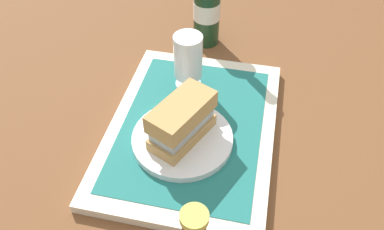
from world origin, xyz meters
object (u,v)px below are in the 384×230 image
at_px(plate, 182,139).
at_px(beer_glass, 188,60).
at_px(sandwich, 183,119).
at_px(beer_bottle, 207,5).

relative_size(plate, beer_glass, 1.52).
xyz_separation_m(sandwich, beer_bottle, (0.36, 0.02, 0.03)).
bearing_deg(sandwich, beer_glass, 34.17).
relative_size(beer_glass, beer_bottle, 0.47).
height_order(beer_glass, beer_bottle, beer_bottle).
distance_m(plate, sandwich, 0.05).
bearing_deg(plate, beer_glass, 8.65).
bearing_deg(sandwich, plate, -180.00).
bearing_deg(sandwich, beer_bottle, 28.71).
distance_m(plate, beer_glass, 0.17).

